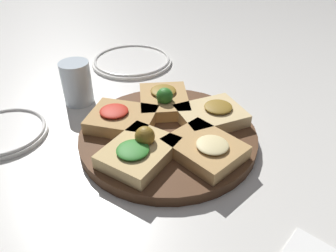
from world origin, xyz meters
The scene contains 10 objects.
ground_plane centered at (0.00, 0.00, 0.00)m, with size 3.00×3.00×0.00m, color silver.
serving_board centered at (0.00, 0.00, 0.01)m, with size 0.38×0.38×0.02m, color #51331E.
focaccia_slice_0 centered at (0.08, -0.07, 0.04)m, with size 0.18×0.17×0.04m.
focaccia_slice_1 centered at (0.09, 0.06, 0.04)m, with size 0.18×0.17×0.06m.
focaccia_slice_2 centered at (-0.03, 0.10, 0.04)m, with size 0.14×0.16×0.04m.
focaccia_slice_3 centered at (-0.10, 0.01, 0.04)m, with size 0.15×0.12×0.06m.
focaccia_slice_4 centered at (-0.03, -0.10, 0.04)m, with size 0.15×0.17×0.04m.
plate_left centered at (-0.16, 0.33, 0.01)m, with size 0.19×0.19×0.02m.
plate_right centered at (0.30, 0.30, 0.01)m, with size 0.25×0.25×0.02m.
water_glass centered at (0.03, 0.28, 0.05)m, with size 0.07×0.07×0.11m, color silver.
Camera 1 is at (-0.50, -0.27, 0.44)m, focal length 35.00 mm.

